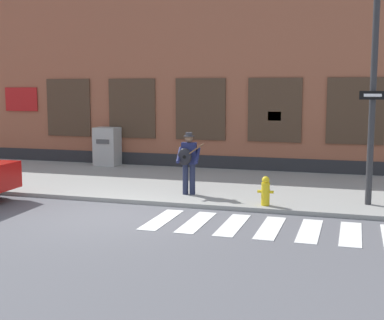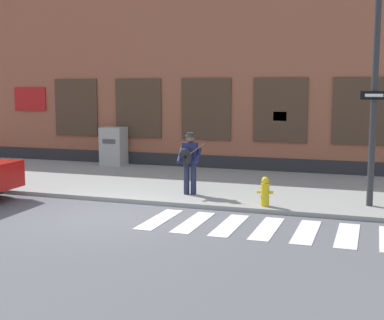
{
  "view_description": "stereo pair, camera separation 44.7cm",
  "coord_description": "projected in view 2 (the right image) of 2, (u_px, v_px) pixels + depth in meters",
  "views": [
    {
      "loc": [
        5.16,
        -10.76,
        2.86
      ],
      "look_at": [
        1.37,
        1.59,
        1.13
      ],
      "focal_mm": 50.0,
      "sensor_mm": 36.0,
      "label": 1
    },
    {
      "loc": [
        5.58,
        -10.62,
        2.86
      ],
      "look_at": [
        1.37,
        1.59,
        1.13
      ],
      "focal_mm": 50.0,
      "sensor_mm": 36.0,
      "label": 2
    }
  ],
  "objects": [
    {
      "name": "busker",
      "position": [
        189.0,
        160.0,
        13.86
      ],
      "size": [
        0.74,
        0.58,
        1.63
      ],
      "color": "#1E233D",
      "rests_on": "sidewalk"
    },
    {
      "name": "traffic_light",
      "position": [
        376.0,
        37.0,
        11.33
      ],
      "size": [
        0.6,
        2.51,
        5.67
      ],
      "color": "#2D2D30",
      "rests_on": "sidewalk"
    },
    {
      "name": "building_backdrop",
      "position": [
        222.0,
        77.0,
        20.2
      ],
      "size": [
        28.0,
        4.06,
        6.63
      ],
      "color": "#99563D",
      "rests_on": "ground"
    },
    {
      "name": "crosswalk",
      "position": [
        267.0,
        229.0,
        10.97
      ],
      "size": [
        5.2,
        1.9,
        0.01
      ],
      "color": "silver",
      "rests_on": "ground"
    },
    {
      "name": "fire_hydrant",
      "position": [
        265.0,
        192.0,
        12.58
      ],
      "size": [
        0.38,
        0.2,
        0.7
      ],
      "color": "gold",
      "rests_on": "sidewalk"
    },
    {
      "name": "utility_box",
      "position": [
        114.0,
        146.0,
        19.34
      ],
      "size": [
        0.83,
        0.72,
        1.37
      ],
      "color": "#ADADA8",
      "rests_on": "sidewalk"
    },
    {
      "name": "sidewalk",
      "position": [
        177.0,
        183.0,
        16.05
      ],
      "size": [
        28.0,
        5.8,
        0.11
      ],
      "color": "gray",
      "rests_on": "ground"
    },
    {
      "name": "ground_plane",
      "position": [
        112.0,
        215.0,
        12.14
      ],
      "size": [
        160.0,
        160.0,
        0.0
      ],
      "primitive_type": "plane",
      "color": "#56565B"
    }
  ]
}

